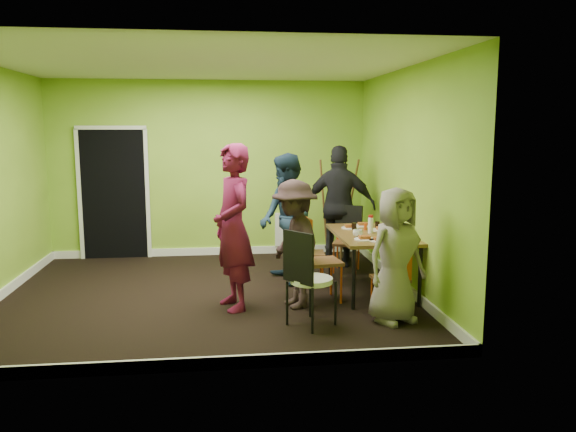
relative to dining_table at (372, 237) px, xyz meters
name	(u,v)px	position (x,y,z in m)	size (l,w,h in m)	color
ground	(208,294)	(-2.05, 0.09, -0.70)	(5.00, 5.00, 0.00)	black
room_walls	(205,216)	(-2.07, 0.13, 0.29)	(5.04, 4.54, 2.82)	#77A42A
dining_table	(372,237)	(0.00, 0.00, 0.00)	(0.90, 1.50, 0.75)	black
chair_left_far	(304,247)	(-0.80, 0.39, -0.19)	(0.41, 0.41, 0.90)	#D84B14
chair_left_near	(315,254)	(-0.77, -0.32, -0.12)	(0.48, 0.48, 1.02)	#D84B14
chair_back_end	(348,224)	(-0.03, 1.16, -0.03)	(0.52, 0.56, 0.94)	#D84B14
chair_front_end	(393,273)	(-0.02, -0.95, -0.21)	(0.40, 0.40, 0.87)	#D84B14
chair_bentwood	(307,274)	(-1.01, -1.19, -0.13)	(0.56, 0.56, 1.02)	black
easel	(338,210)	(-0.06, 1.81, 0.09)	(0.63, 0.60, 1.58)	brown
plate_near_left	(350,228)	(-0.20, 0.37, 0.06)	(0.23, 0.23, 0.01)	white
plate_near_right	(365,239)	(-0.20, -0.41, 0.06)	(0.25, 0.25, 0.01)	white
plate_far_back	(363,226)	(0.02, 0.52, 0.06)	(0.23, 0.23, 0.01)	white
plate_far_front	(380,240)	(-0.04, -0.50, 0.06)	(0.25, 0.25, 0.01)	white
plate_wall_back	(382,230)	(0.17, 0.16, 0.06)	(0.26, 0.26, 0.01)	white
plate_wall_front	(401,236)	(0.29, -0.26, 0.06)	(0.27, 0.27, 0.01)	white
thermos	(371,225)	(-0.02, 0.01, 0.15)	(0.06, 0.06, 0.20)	white
blue_bottle	(393,229)	(0.19, -0.27, 0.15)	(0.08, 0.08, 0.18)	blue
orange_bottle	(365,227)	(-0.03, 0.23, 0.10)	(0.04, 0.04, 0.08)	#D84B14
glass_mid	(354,226)	(-0.17, 0.27, 0.10)	(0.07, 0.07, 0.09)	black
glass_back	(377,225)	(0.17, 0.36, 0.10)	(0.06, 0.06, 0.09)	black
glass_front	(394,236)	(0.14, -0.45, 0.10)	(0.07, 0.07, 0.09)	black
cup_a	(358,233)	(-0.24, -0.24, 0.10)	(0.12, 0.12, 0.09)	white
cup_b	(389,228)	(0.22, 0.04, 0.11)	(0.11, 0.11, 0.10)	white
person_standing	(233,227)	(-1.74, -0.47, 0.25)	(0.69, 0.45, 1.89)	maroon
person_left_far	(287,219)	(-1.02, 0.52, 0.17)	(0.84, 0.66, 1.73)	#142534
person_left_near	(295,244)	(-1.04, -0.50, 0.04)	(0.95, 0.55, 1.48)	black
person_back_end	(340,206)	(-0.13, 1.36, 0.21)	(1.06, 0.44, 1.80)	black
person_front_end	(396,255)	(-0.05, -1.13, 0.03)	(0.71, 0.46, 1.44)	gray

